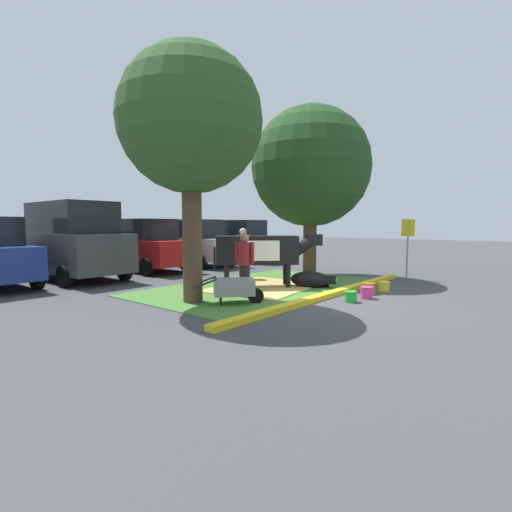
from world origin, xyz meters
name	(u,v)px	position (x,y,z in m)	size (l,w,h in m)	color
ground_plane	(326,300)	(0.00, 0.00, 0.00)	(80.00, 80.00, 0.00)	#424247
grass_island	(262,286)	(0.56, 2.42, 0.01)	(7.25, 4.22, 0.02)	#477A33
curb_yellow	(332,294)	(0.56, 0.16, 0.06)	(8.45, 0.24, 0.12)	yellow
hay_bedding	(264,287)	(0.43, 2.23, 0.03)	(3.20, 2.40, 0.04)	tan
shade_tree_left	(191,122)	(-2.19, 2.26, 4.08)	(3.25, 3.25, 5.75)	#4C3823
shade_tree_right	(311,167)	(3.31, 2.51, 3.75)	(4.05, 4.05, 5.79)	#4C3823
cow_holstein	(261,250)	(0.42, 2.36, 1.07)	(2.46, 2.50, 1.52)	black
calf_lying	(311,280)	(1.28, 1.21, 0.24)	(0.86, 1.32, 0.48)	black
person_handler	(245,263)	(-0.96, 1.74, 0.85)	(0.34, 0.52, 1.58)	black
person_visitor_near	(243,252)	(1.31, 3.82, 0.91)	(0.52, 0.34, 1.69)	maroon
wheelbarrow	(235,287)	(-1.72, 1.37, 0.39)	(1.39, 1.31, 0.63)	gray
parking_sign	(408,237)	(4.88, -0.28, 1.40)	(0.11, 0.44, 1.98)	#99999E
bucket_green	(351,296)	(0.18, -0.54, 0.14)	(0.30, 0.30, 0.26)	green
bucket_pink	(367,292)	(0.83, -0.65, 0.15)	(0.31, 0.31, 0.29)	#EA3893
bucket_orange	(369,288)	(1.44, -0.44, 0.16)	(0.33, 0.33, 0.30)	orange
bucket_yellow	(384,286)	(2.14, -0.57, 0.14)	(0.34, 0.34, 0.26)	yellow
suv_dark_grey	(72,241)	(-2.24, 8.15, 1.27)	(2.13, 4.61, 2.52)	#3D3D42
sedan_red	(144,246)	(0.61, 8.33, 0.98)	(2.03, 4.41, 2.02)	red
sedan_silver	(193,243)	(3.11, 8.34, 0.98)	(2.03, 4.41, 2.02)	silver
hatchback_white	(240,241)	(5.96, 8.16, 0.98)	(2.03, 4.41, 2.02)	navy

